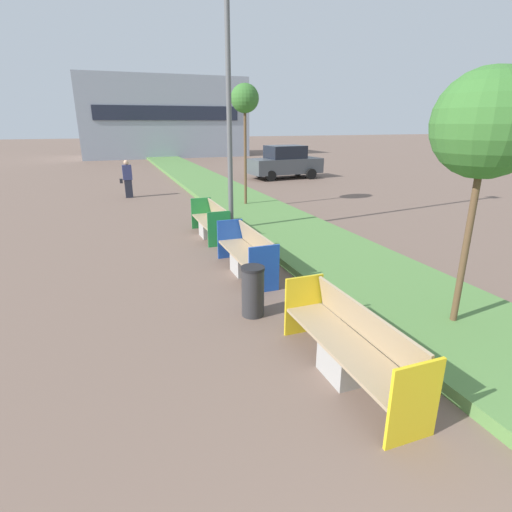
{
  "coord_description": "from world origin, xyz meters",
  "views": [
    {
      "loc": [
        -1.74,
        0.47,
        3.15
      ],
      "look_at": [
        0.9,
        7.55,
        0.6
      ],
      "focal_mm": 28.0,
      "sensor_mm": 36.0,
      "label": 1
    }
  ],
  "objects_px": {
    "bench_green_frame": "(211,224)",
    "sapling_tree_far": "(245,100)",
    "street_lamp_post": "(228,47)",
    "sapling_tree_near": "(487,125)",
    "pedestrian_walking": "(128,179)",
    "parked_car_distant": "(285,162)",
    "litter_bin": "(253,291)",
    "bench_yellow_frame": "(349,349)",
    "bench_blue_frame": "(247,256)"
  },
  "relations": [
    {
      "from": "bench_green_frame",
      "to": "parked_car_distant",
      "type": "relative_size",
      "value": 0.49
    },
    {
      "from": "bench_yellow_frame",
      "to": "bench_blue_frame",
      "type": "bearing_deg",
      "value": 90.03
    },
    {
      "from": "street_lamp_post",
      "to": "sapling_tree_near",
      "type": "xyz_separation_m",
      "value": [
        1.61,
        -6.7,
        -1.86
      ]
    },
    {
      "from": "litter_bin",
      "to": "sapling_tree_far",
      "type": "distance_m",
      "value": 9.56
    },
    {
      "from": "sapling_tree_far",
      "to": "bench_yellow_frame",
      "type": "bearing_deg",
      "value": -101.9
    },
    {
      "from": "bench_yellow_frame",
      "to": "pedestrian_walking",
      "type": "xyz_separation_m",
      "value": [
        -1.82,
        14.46,
        0.43
      ]
    },
    {
      "from": "bench_blue_frame",
      "to": "litter_bin",
      "type": "relative_size",
      "value": 2.61
    },
    {
      "from": "bench_blue_frame",
      "to": "sapling_tree_far",
      "type": "distance_m",
      "value": 7.73
    },
    {
      "from": "sapling_tree_near",
      "to": "sapling_tree_far",
      "type": "xyz_separation_m",
      "value": [
        0.0,
        10.08,
        0.76
      ]
    },
    {
      "from": "pedestrian_walking",
      "to": "parked_car_distant",
      "type": "xyz_separation_m",
      "value": [
        8.98,
        3.37,
        0.1
      ]
    },
    {
      "from": "bench_green_frame",
      "to": "sapling_tree_near",
      "type": "height_order",
      "value": "sapling_tree_near"
    },
    {
      "from": "bench_yellow_frame",
      "to": "parked_car_distant",
      "type": "bearing_deg",
      "value": 68.13
    },
    {
      "from": "sapling_tree_near",
      "to": "sapling_tree_far",
      "type": "height_order",
      "value": "sapling_tree_far"
    },
    {
      "from": "bench_yellow_frame",
      "to": "sapling_tree_near",
      "type": "height_order",
      "value": "sapling_tree_near"
    },
    {
      "from": "litter_bin",
      "to": "sapling_tree_far",
      "type": "xyz_separation_m",
      "value": [
        2.79,
        8.48,
        3.43
      ]
    },
    {
      "from": "parked_car_distant",
      "to": "litter_bin",
      "type": "bearing_deg",
      "value": -120.68
    },
    {
      "from": "bench_yellow_frame",
      "to": "pedestrian_walking",
      "type": "relative_size",
      "value": 1.54
    },
    {
      "from": "bench_blue_frame",
      "to": "sapling_tree_near",
      "type": "bearing_deg",
      "value": -57.99
    },
    {
      "from": "bench_yellow_frame",
      "to": "bench_blue_frame",
      "type": "height_order",
      "value": "same"
    },
    {
      "from": "litter_bin",
      "to": "street_lamp_post",
      "type": "bearing_deg",
      "value": 76.96
    },
    {
      "from": "parked_car_distant",
      "to": "street_lamp_post",
      "type": "bearing_deg",
      "value": -126.09
    },
    {
      "from": "bench_yellow_frame",
      "to": "pedestrian_walking",
      "type": "height_order",
      "value": "pedestrian_walking"
    },
    {
      "from": "bench_yellow_frame",
      "to": "sapling_tree_near",
      "type": "xyz_separation_m",
      "value": [
        2.22,
        0.45,
        2.73
      ]
    },
    {
      "from": "litter_bin",
      "to": "sapling_tree_far",
      "type": "bearing_deg",
      "value": 71.78
    },
    {
      "from": "sapling_tree_near",
      "to": "pedestrian_walking",
      "type": "height_order",
      "value": "sapling_tree_near"
    },
    {
      "from": "bench_green_frame",
      "to": "sapling_tree_far",
      "type": "bearing_deg",
      "value": 56.75
    },
    {
      "from": "sapling_tree_far",
      "to": "parked_car_distant",
      "type": "xyz_separation_m",
      "value": [
        4.94,
        7.31,
        -2.95
      ]
    },
    {
      "from": "bench_blue_frame",
      "to": "parked_car_distant",
      "type": "bearing_deg",
      "value": 62.63
    },
    {
      "from": "bench_yellow_frame",
      "to": "bench_blue_frame",
      "type": "xyz_separation_m",
      "value": [
        -0.0,
        4.0,
        -0.01
      ]
    },
    {
      "from": "bench_blue_frame",
      "to": "parked_car_distant",
      "type": "xyz_separation_m",
      "value": [
        7.16,
        13.83,
        0.54
      ]
    },
    {
      "from": "pedestrian_walking",
      "to": "parked_car_distant",
      "type": "bearing_deg",
      "value": 20.57
    },
    {
      "from": "street_lamp_post",
      "to": "litter_bin",
      "type": "bearing_deg",
      "value": -103.04
    },
    {
      "from": "bench_yellow_frame",
      "to": "litter_bin",
      "type": "distance_m",
      "value": 2.13
    },
    {
      "from": "litter_bin",
      "to": "street_lamp_post",
      "type": "distance_m",
      "value": 6.92
    },
    {
      "from": "litter_bin",
      "to": "sapling_tree_near",
      "type": "height_order",
      "value": "sapling_tree_near"
    },
    {
      "from": "street_lamp_post",
      "to": "sapling_tree_far",
      "type": "xyz_separation_m",
      "value": [
        1.61,
        3.38,
        -1.1
      ]
    },
    {
      "from": "bench_green_frame",
      "to": "sapling_tree_near",
      "type": "xyz_separation_m",
      "value": [
        2.22,
        -6.69,
        2.74
      ]
    },
    {
      "from": "bench_blue_frame",
      "to": "bench_green_frame",
      "type": "xyz_separation_m",
      "value": [
        -0.0,
        3.14,
        -0.0
      ]
    },
    {
      "from": "parked_car_distant",
      "to": "bench_yellow_frame",
      "type": "bearing_deg",
      "value": -116.46
    },
    {
      "from": "bench_yellow_frame",
      "to": "bench_green_frame",
      "type": "xyz_separation_m",
      "value": [
        -0.0,
        7.14,
        -0.01
      ]
    },
    {
      "from": "street_lamp_post",
      "to": "pedestrian_walking",
      "type": "height_order",
      "value": "street_lamp_post"
    },
    {
      "from": "street_lamp_post",
      "to": "bench_yellow_frame",
      "type": "bearing_deg",
      "value": -94.86
    },
    {
      "from": "litter_bin",
      "to": "sapling_tree_near",
      "type": "xyz_separation_m",
      "value": [
        2.79,
        -1.6,
        2.67
      ]
    },
    {
      "from": "sapling_tree_far",
      "to": "parked_car_distant",
      "type": "bearing_deg",
      "value": 55.93
    },
    {
      "from": "bench_yellow_frame",
      "to": "sapling_tree_far",
      "type": "height_order",
      "value": "sapling_tree_far"
    },
    {
      "from": "litter_bin",
      "to": "parked_car_distant",
      "type": "distance_m",
      "value": 17.58
    },
    {
      "from": "sapling_tree_near",
      "to": "bench_yellow_frame",
      "type": "bearing_deg",
      "value": -168.56
    },
    {
      "from": "pedestrian_walking",
      "to": "bench_yellow_frame",
      "type": "bearing_deg",
      "value": -82.82
    },
    {
      "from": "litter_bin",
      "to": "sapling_tree_far",
      "type": "height_order",
      "value": "sapling_tree_far"
    },
    {
      "from": "sapling_tree_far",
      "to": "pedestrian_walking",
      "type": "bearing_deg",
      "value": 135.73
    }
  ]
}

